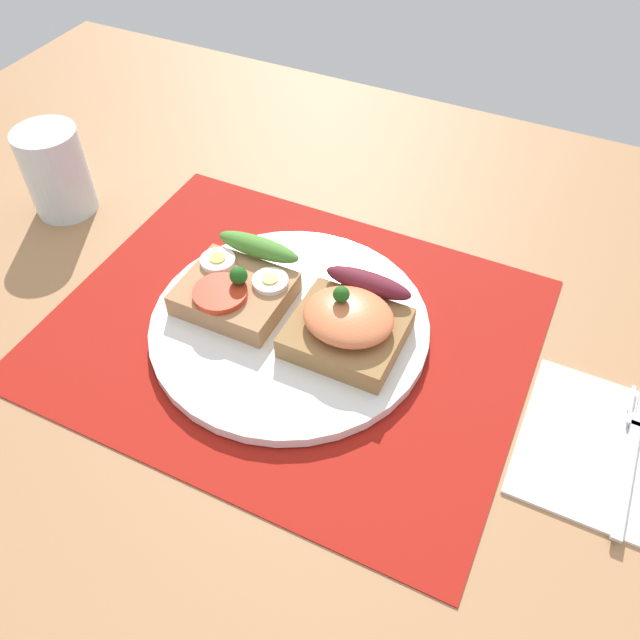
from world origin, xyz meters
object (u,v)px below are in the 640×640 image
sandwich_salmon (349,322)px  napkin (618,454)px  plate (290,325)px  sandwich_egg_tomato (239,284)px  drinking_glass (56,171)px  fork (631,453)px

sandwich_salmon → napkin: size_ratio=0.69×
plate → sandwich_egg_tomato: size_ratio=2.56×
sandwich_salmon → drinking_glass: 36.07cm
sandwich_salmon → napkin: bearing=-2.6°
sandwich_egg_tomato → sandwich_salmon: size_ratio=0.97×
sandwich_egg_tomato → fork: size_ratio=0.68×
napkin → drinking_glass: (-58.73, 6.31, 4.35)cm
drinking_glass → napkin: bearing=-6.1°
fork → drinking_glass: 59.98cm
sandwich_egg_tomato → sandwich_salmon: sandwich_salmon is taller
sandwich_salmon → drinking_glass: (-35.66, 5.26, 1.31)cm
napkin → fork: size_ratio=1.02×
fork → drinking_glass: drinking_glass is taller
sandwich_egg_tomato → drinking_glass: 25.18cm
sandwich_salmon → fork: 24.04cm
plate → drinking_glass: 30.90cm
fork → drinking_glass: bearing=174.1°
napkin → sandwich_salmon: bearing=177.4°
plate → fork: (29.41, -0.48, -0.05)cm
plate → sandwich_egg_tomato: 5.92cm
plate → sandwich_salmon: bearing=3.9°
sandwich_egg_tomato → napkin: bearing=-2.4°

